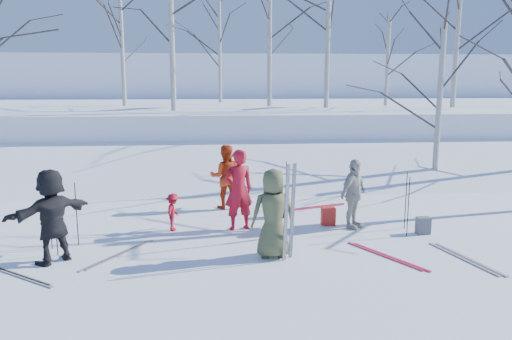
{
  "coord_description": "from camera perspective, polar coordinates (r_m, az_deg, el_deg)",
  "views": [
    {
      "loc": [
        -0.96,
        -10.05,
        3.45
      ],
      "look_at": [
        0.0,
        1.5,
        1.3
      ],
      "focal_mm": 35.0,
      "sensor_mm": 36.0,
      "label": 1
    }
  ],
  "objects": [
    {
      "name": "ground",
      "position": [
        10.67,
        0.67,
        -8.36
      ],
      "size": [
        120.0,
        120.0,
        0.0
      ],
      "primitive_type": "plane",
      "color": "white",
      "rests_on": "ground"
    },
    {
      "name": "snow_ramp",
      "position": [
        17.39,
        -1.5,
        -0.43
      ],
      "size": [
        70.0,
        9.49,
        4.12
      ],
      "primitive_type": "cube",
      "rotation": [
        0.3,
        0.0,
        0.0
      ],
      "color": "white",
      "rests_on": "ground"
    },
    {
      "name": "snow_plateau",
      "position": [
        27.18,
        -2.71,
        5.32
      ],
      "size": [
        70.0,
        18.0,
        2.2
      ],
      "primitive_type": "cube",
      "color": "white",
      "rests_on": "ground"
    },
    {
      "name": "far_hill",
      "position": [
        48.08,
        -3.64,
        8.76
      ],
      "size": [
        90.0,
        30.0,
        6.0
      ],
      "primitive_type": "cube",
      "color": "white",
      "rests_on": "ground"
    },
    {
      "name": "skier_olive_center",
      "position": [
        9.66,
        1.98,
        -4.97
      ],
      "size": [
        0.87,
        0.58,
        1.75
      ],
      "primitive_type": "imported",
      "rotation": [
        0.0,
        0.0,
        3.17
      ],
      "color": "#494E2F",
      "rests_on": "ground"
    },
    {
      "name": "skier_red_north",
      "position": [
        11.38,
        -2.02,
        -2.27
      ],
      "size": [
        0.77,
        0.61,
        1.87
      ],
      "primitive_type": "imported",
      "rotation": [
        0.0,
        0.0,
        3.41
      ],
      "color": "#B01020",
      "rests_on": "ground"
    },
    {
      "name": "skier_redor_behind",
      "position": [
        13.31,
        -3.52,
        -0.76
      ],
      "size": [
        0.83,
        0.65,
        1.71
      ],
      "primitive_type": "imported",
      "rotation": [
        0.0,
        0.0,
        3.14
      ],
      "color": "#B5300D",
      "rests_on": "ground"
    },
    {
      "name": "skier_red_seated",
      "position": [
        11.56,
        -9.44,
        -4.77
      ],
      "size": [
        0.41,
        0.61,
        0.87
      ],
      "primitive_type": "imported",
      "rotation": [
        0.0,
        0.0,
        1.4
      ],
      "color": "#B01020",
      "rests_on": "ground"
    },
    {
      "name": "skier_cream_east",
      "position": [
        11.73,
        11.07,
        -2.7
      ],
      "size": [
        0.96,
        0.94,
        1.62
      ],
      "primitive_type": "imported",
      "rotation": [
        0.0,
        0.0,
        0.75
      ],
      "color": "beige",
      "rests_on": "ground"
    },
    {
      "name": "skier_grey_west",
      "position": [
        10.12,
        -22.31,
        -4.88
      ],
      "size": [
        1.56,
        1.56,
        1.8
      ],
      "primitive_type": "imported",
      "rotation": [
        0.0,
        0.0,
        3.93
      ],
      "color": "black",
      "rests_on": "ground"
    },
    {
      "name": "dog",
      "position": [
        11.63,
        2.23,
        -5.61
      ],
      "size": [
        0.46,
        0.58,
        0.45
      ],
      "primitive_type": "imported",
      "rotation": [
        0.0,
        0.0,
        3.63
      ],
      "color": "black",
      "rests_on": "ground"
    },
    {
      "name": "upright_ski_left",
      "position": [
        9.38,
        3.46,
        -4.97
      ],
      "size": [
        0.12,
        0.17,
        1.9
      ],
      "primitive_type": "cube",
      "rotation": [
        0.07,
        0.0,
        0.35
      ],
      "color": "silver",
      "rests_on": "ground"
    },
    {
      "name": "upright_ski_right",
      "position": [
        9.51,
        4.19,
        -4.76
      ],
      "size": [
        0.1,
        0.23,
        1.89
      ],
      "primitive_type": "cube",
      "rotation": [
        0.1,
        0.0,
        0.16
      ],
      "color": "silver",
      "rests_on": "ground"
    },
    {
      "name": "ski_pair_a",
      "position": [
        10.58,
        22.8,
        -9.32
      ],
      "size": [
        1.1,
        2.0,
        0.02
      ],
      "primitive_type": null,
      "rotation": [
        0.0,
        0.0,
        0.25
      ],
      "color": "silver",
      "rests_on": "ground"
    },
    {
      "name": "ski_pair_b",
      "position": [
        10.34,
        -15.45,
        -9.32
      ],
      "size": [
        1.91,
        2.08,
        0.02
      ],
      "primitive_type": null,
      "rotation": [
        0.0,
        0.0,
        -0.56
      ],
      "color": "silver",
      "rests_on": "ground"
    },
    {
      "name": "ski_pair_c",
      "position": [
        9.97,
        -25.62,
        -10.76
      ],
      "size": [
        2.02,
        2.09,
        0.02
      ],
      "primitive_type": null,
      "rotation": [
        0.0,
        0.0,
        0.94
      ],
      "color": "silver",
      "rests_on": "ground"
    },
    {
      "name": "ski_pair_d",
      "position": [
        10.23,
        14.67,
        -9.5
      ],
      "size": [
        1.84,
        2.07,
        0.02
      ],
      "primitive_type": null,
      "rotation": [
        0.0,
        0.0,
        0.52
      ],
      "color": "#B21933",
      "rests_on": "ground"
    },
    {
      "name": "ski_pair_e",
      "position": [
        13.56,
        6.57,
        -4.26
      ],
      "size": [
        1.31,
        2.02,
        0.02
      ],
      "primitive_type": null,
      "rotation": [
        0.0,
        0.0,
        1.88
      ],
      "color": "#B21933",
      "rests_on": "ground"
    },
    {
      "name": "ski_pole_a",
      "position": [
        10.94,
        -22.5,
        -5.03
      ],
      "size": [
        0.02,
        0.02,
        1.34
      ],
      "primitive_type": "cylinder",
      "color": "black",
      "rests_on": "ground"
    },
    {
      "name": "ski_pole_b",
      "position": [
        11.96,
        16.74,
        -3.38
      ],
      "size": [
        0.02,
        0.02,
        1.34
      ],
      "primitive_type": "cylinder",
      "color": "black",
      "rests_on": "ground"
    },
    {
      "name": "ski_pole_c",
      "position": [
        12.94,
        3.46,
        -1.91
      ],
      "size": [
        0.02,
        0.02,
        1.34
      ],
      "primitive_type": "cylinder",
      "color": "black",
      "rests_on": "ground"
    },
    {
      "name": "ski_pole_d",
      "position": [
        10.51,
        -21.94,
        -5.61
      ],
      "size": [
        0.02,
        0.02,
        1.34
      ],
      "primitive_type": "cylinder",
      "color": "black",
      "rests_on": "ground"
    },
    {
      "name": "ski_pole_e",
      "position": [
        11.43,
        17.01,
        -4.04
      ],
      "size": [
        0.02,
        0.02,
        1.34
      ],
      "primitive_type": "cylinder",
      "color": "black",
      "rests_on": "ground"
    },
    {
      "name": "ski_pole_f",
      "position": [
        11.0,
        -19.82,
        -4.77
      ],
      "size": [
        0.02,
        0.02,
        1.34
      ],
      "primitive_type": "cylinder",
      "color": "black",
      "rests_on": "ground"
    },
    {
      "name": "backpack_red",
      "position": [
        12.01,
        8.25,
        -5.26
      ],
      "size": [
        0.32,
        0.22,
        0.42
      ],
      "primitive_type": "cube",
      "color": "#B5241B",
      "rests_on": "ground"
    },
    {
      "name": "backpack_grey",
      "position": [
        11.85,
        18.56,
        -6.03
      ],
      "size": [
        0.3,
        0.2,
        0.38
      ],
      "primitive_type": "cube",
      "color": "#525559",
      "rests_on": "ground"
    },
    {
      "name": "backpack_dark",
      "position": [
        12.56,
        2.73,
        -4.51
      ],
      "size": [
        0.34,
        0.24,
        0.4
      ],
      "primitive_type": "cube",
      "color": "black",
      "rests_on": "ground"
    },
    {
      "name": "birch_plateau_a",
      "position": [
        23.6,
        14.79,
        11.8
      ],
      "size": [
        3.29,
        3.29,
        3.84
      ],
      "primitive_type": null,
      "color": "silver",
      "rests_on": "snow_plateau"
    },
    {
      "name": "birch_plateau_d",
      "position": [
        23.25,
        22.09,
        15.01
      ],
      "size": [
        5.33,
        5.33,
        6.75
      ],
      "primitive_type": null,
      "color": "silver",
      "rests_on": "snow_plateau"
    },
    {
      "name": "birch_plateau_e",
      "position": [
        25.76,
        -4.16,
        13.21
      ],
      "size": [
        4.07,
        4.07,
        4.96
      ],
      "primitive_type": null,
      "color": "silver",
      "rests_on": "snow_plateau"
    },
    {
      "name": "birch_plateau_f",
      "position": [
        22.52,
        1.56,
        15.21
      ],
      "size": [
        4.94,
        4.94,
        6.2
      ],
      "primitive_type": null,
      "color": "silver",
      "rests_on": "snow_plateau"
    },
    {
      "name": "birch_plateau_g",
      "position": [
        21.52,
        8.23,
        15.93
      ],
      "size": [
        5.25,
        5.25,
        6.65
      ],
      "primitive_type": null,
      "color": "silver",
      "rests_on": "snow_plateau"
    },
    {
      "name": "birch_plateau_h",
      "position": [
        19.69,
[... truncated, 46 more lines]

